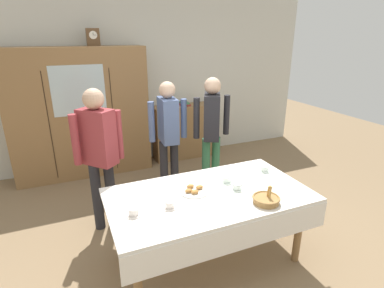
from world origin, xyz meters
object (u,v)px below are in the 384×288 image
object	(u,v)px
wall_cabinet	(81,114)
tea_cup_center	(170,205)
tea_cup_front_edge	(237,187)
spoon_near_left	(273,187)
pastry_plate	(194,190)
spoon_center	(204,210)
dining_table	(211,204)
bread_basket	(266,199)
person_near_right_end	(168,129)
book_stack	(184,104)
bookshelf_low	(185,131)
tea_cup_back_edge	(264,169)
person_beside_shelf	(212,125)
person_behind_table_right	(99,148)
mantel_clock	(93,37)
tea_cup_near_left	(227,180)
tea_cup_mid_left	(133,212)

from	to	relation	value
wall_cabinet	tea_cup_center	world-z (taller)	wall_cabinet
tea_cup_front_edge	spoon_near_left	distance (m)	0.35
pastry_plate	spoon_center	xyz separation A→B (m)	(-0.05, -0.33, -0.01)
dining_table	spoon_near_left	size ratio (longest dim) A/B	15.45
bread_basket	person_near_right_end	size ratio (longest dim) A/B	0.15
book_stack	bread_basket	xyz separation A→B (m)	(-0.42, -2.95, -0.21)
bookshelf_low	tea_cup_center	distance (m)	2.97
dining_table	tea_cup_back_edge	xyz separation A→B (m)	(0.75, 0.23, 0.12)
tea_cup_back_edge	wall_cabinet	bearing A→B (deg)	124.92
book_stack	pastry_plate	world-z (taller)	book_stack
tea_cup_front_edge	person_beside_shelf	xyz separation A→B (m)	(0.38, 1.29, 0.21)
book_stack	tea_cup_back_edge	bearing A→B (deg)	-91.29
tea_cup_front_edge	tea_cup_center	size ratio (longest dim) A/B	1.00
dining_table	pastry_plate	size ratio (longest dim) A/B	6.57
bread_basket	dining_table	bearing A→B (deg)	141.05
dining_table	bread_basket	xyz separation A→B (m)	(0.38, -0.31, 0.13)
wall_cabinet	pastry_plate	world-z (taller)	wall_cabinet
person_beside_shelf	book_stack	bearing A→B (deg)	83.50
bread_basket	bookshelf_low	bearing A→B (deg)	81.84
dining_table	spoon_near_left	bearing A→B (deg)	-9.66
pastry_plate	person_behind_table_right	world-z (taller)	person_behind_table_right
mantel_clock	bookshelf_low	distance (m)	2.13
tea_cup_near_left	tea_cup_mid_left	xyz separation A→B (m)	(-0.97, -0.21, 0.00)
book_stack	person_behind_table_right	size ratio (longest dim) A/B	0.13
wall_cabinet	tea_cup_center	distance (m)	2.70
spoon_center	person_beside_shelf	xyz separation A→B (m)	(0.82, 1.49, 0.24)
tea_cup_center	person_behind_table_right	world-z (taller)	person_behind_table_right
book_stack	tea_cup_near_left	bearing A→B (deg)	-102.48
person_beside_shelf	person_near_right_end	size ratio (longest dim) A/B	1.03
tea_cup_mid_left	person_behind_table_right	xyz separation A→B (m)	(-0.12, 1.03, 0.22)
mantel_clock	person_behind_table_right	world-z (taller)	mantel_clock
tea_cup_back_edge	spoon_center	world-z (taller)	tea_cup_back_edge
mantel_clock	spoon_near_left	size ratio (longest dim) A/B	2.02
bookshelf_low	person_behind_table_right	size ratio (longest dim) A/B	0.69
bread_basket	spoon_center	world-z (taller)	bread_basket
book_stack	bread_basket	bearing A→B (deg)	-98.16
wall_cabinet	bookshelf_low	bearing A→B (deg)	1.70
tea_cup_back_edge	mantel_clock	bearing A→B (deg)	119.86
dining_table	tea_cup_near_left	world-z (taller)	tea_cup_near_left
tea_cup_back_edge	person_behind_table_right	xyz separation A→B (m)	(-1.59, 0.76, 0.22)
book_stack	person_near_right_end	world-z (taller)	person_near_right_end
wall_cabinet	tea_cup_back_edge	bearing A→B (deg)	-55.08
tea_cup_front_edge	tea_cup_mid_left	size ratio (longest dim) A/B	1.00
tea_cup_near_left	spoon_center	bearing A→B (deg)	-138.79
bookshelf_low	pastry_plate	bearing A→B (deg)	-110.04
mantel_clock	person_behind_table_right	bearing A→B (deg)	-98.21
person_beside_shelf	tea_cup_front_edge	bearing A→B (deg)	-106.43
book_stack	person_near_right_end	xyz separation A→B (m)	(-0.71, -1.20, -0.03)
tea_cup_center	mantel_clock	bearing A→B (deg)	94.19
tea_cup_front_edge	mantel_clock	bearing A→B (deg)	108.65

